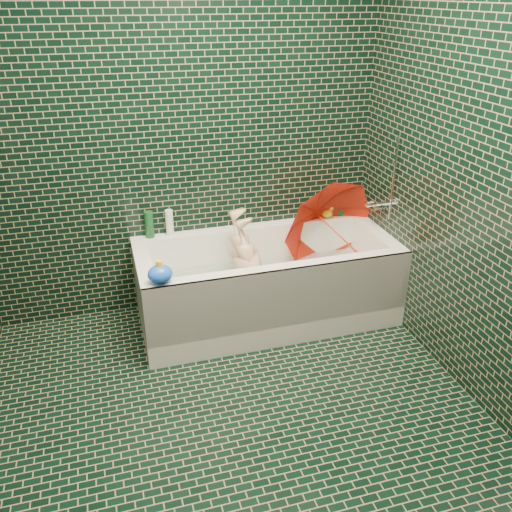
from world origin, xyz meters
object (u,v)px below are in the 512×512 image
object	(u,v)px
bathtub	(267,291)
umbrella	(337,234)
bath_toy	(160,274)
child	(254,280)
rubber_duck	(328,213)

from	to	relation	value
bathtub	umbrella	size ratio (longest dim) A/B	2.51
bathtub	bath_toy	distance (m)	0.89
bathtub	bath_toy	xyz separation A→B (m)	(-0.73, -0.31, 0.40)
child	rubber_duck	bearing A→B (deg)	122.93
bath_toy	child	bearing A→B (deg)	8.21
child	umbrella	size ratio (longest dim) A/B	1.41
bathtub	rubber_duck	distance (m)	0.76
umbrella	bath_toy	bearing A→B (deg)	-168.94
child	umbrella	distance (m)	0.67
umbrella	bath_toy	size ratio (longest dim) A/B	3.97
child	rubber_duck	world-z (taller)	rubber_duck
umbrella	child	bearing A→B (deg)	-178.46
bathtub	child	xyz separation A→B (m)	(-0.10, -0.01, 0.10)
umbrella	rubber_duck	size ratio (longest dim) A/B	6.14
bathtub	umbrella	bearing A→B (deg)	8.10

